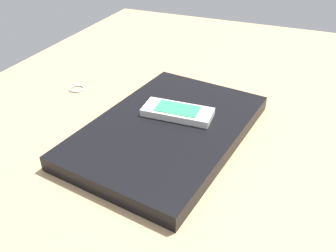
# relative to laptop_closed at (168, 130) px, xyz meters

# --- Properties ---
(desk_surface) EXTENTS (1.20, 0.80, 0.03)m
(desk_surface) POSITION_rel_laptop_closed_xyz_m (0.07, 0.05, -0.03)
(desk_surface) COLOR tan
(desk_surface) RESTS_ON ground
(laptop_closed) EXTENTS (0.37, 0.27, 0.03)m
(laptop_closed) POSITION_rel_laptop_closed_xyz_m (0.00, 0.00, 0.00)
(laptop_closed) COLOR black
(laptop_closed) RESTS_ON desk_surface
(cell_phone_on_laptop) EXTENTS (0.05, 0.12, 0.01)m
(cell_phone_on_laptop) POSITION_rel_laptop_closed_xyz_m (0.03, -0.00, 0.02)
(cell_phone_on_laptop) COLOR silver
(cell_phone_on_laptop) RESTS_ON laptop_closed
(key_ring) EXTENTS (0.03, 0.03, 0.00)m
(key_ring) POSITION_rel_laptop_closed_xyz_m (0.08, 0.24, -0.01)
(key_ring) COLOR silver
(key_ring) RESTS_ON desk_surface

